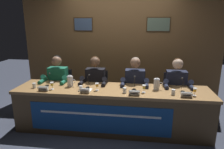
{
  "coord_description": "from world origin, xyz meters",
  "views": [
    {
      "loc": [
        0.43,
        -3.26,
        1.86
      ],
      "look_at": [
        0.0,
        0.0,
        0.99
      ],
      "focal_mm": 32.59,
      "sensor_mm": 36.0,
      "label": 1
    }
  ],
  "objects_px": {
    "chair_far_left": "(62,92)",
    "chair_far_right": "(174,97)",
    "conference_table": "(111,104)",
    "panelist_center_right": "(135,85)",
    "nameplate_center_right": "(134,93)",
    "water_pitcher_left_side": "(70,81)",
    "juice_glass_center_right": "(144,87)",
    "microphone_center_right": "(134,85)",
    "document_stack_center_left": "(85,90)",
    "water_cup_center_right": "(125,90)",
    "nameplate_far_right": "(187,95)",
    "juice_glass_far_right": "(195,90)",
    "nameplate_far_left": "(43,89)",
    "water_cup_center_left": "(81,88)",
    "panelist_far_right": "(177,87)",
    "juice_glass_center_left": "(97,85)",
    "chair_center_right": "(134,95)",
    "panelist_center_left": "(95,84)",
    "microphone_far_right": "(183,87)",
    "panelist_far_left": "(57,82)",
    "juice_glass_far_left": "(52,84)",
    "nameplate_center_left": "(85,91)",
    "water_pitcher_right_side": "(157,84)",
    "microphone_far_left": "(48,81)",
    "water_cup_far_left": "(34,86)",
    "chair_center_left": "(97,94)",
    "microphone_center_left": "(88,83)"
  },
  "relations": [
    {
      "from": "panelist_far_left",
      "to": "microphone_center_right",
      "type": "distance_m",
      "value": 1.55
    },
    {
      "from": "microphone_center_right",
      "to": "document_stack_center_left",
      "type": "xyz_separation_m",
      "value": [
        -0.81,
        -0.15,
        -0.07
      ]
    },
    {
      "from": "chair_far_left",
      "to": "panelist_center_left",
      "type": "relative_size",
      "value": 0.73
    },
    {
      "from": "panelist_center_left",
      "to": "water_pitcher_right_side",
      "type": "relative_size",
      "value": 5.81
    },
    {
      "from": "conference_table",
      "to": "panelist_far_right",
      "type": "bearing_deg",
      "value": 22.32
    },
    {
      "from": "conference_table",
      "to": "panelist_center_right",
      "type": "height_order",
      "value": "panelist_center_right"
    },
    {
      "from": "chair_center_right",
      "to": "water_cup_center_right",
      "type": "bearing_deg",
      "value": -101.6
    },
    {
      "from": "panelist_center_left",
      "to": "chair_center_right",
      "type": "xyz_separation_m",
      "value": [
        0.76,
        0.2,
        -0.28
      ]
    },
    {
      "from": "chair_far_left",
      "to": "microphone_far_right",
      "type": "bearing_deg",
      "value": -13.35
    },
    {
      "from": "panelist_center_left",
      "to": "chair_far_right",
      "type": "xyz_separation_m",
      "value": [
        1.51,
        0.2,
        -0.28
      ]
    },
    {
      "from": "juice_glass_center_right",
      "to": "document_stack_center_left",
      "type": "xyz_separation_m",
      "value": [
        -0.96,
        -0.02,
        -0.08
      ]
    },
    {
      "from": "conference_table",
      "to": "microphone_center_right",
      "type": "relative_size",
      "value": 15.36
    },
    {
      "from": "juice_glass_center_right",
      "to": "juice_glass_far_right",
      "type": "distance_m",
      "value": 0.77
    },
    {
      "from": "chair_far_left",
      "to": "nameplate_far_right",
      "type": "xyz_separation_m",
      "value": [
        2.3,
        -0.81,
        0.35
      ]
    },
    {
      "from": "panelist_far_left",
      "to": "water_cup_center_left",
      "type": "distance_m",
      "value": 0.83
    },
    {
      "from": "chair_center_right",
      "to": "microphone_far_right",
      "type": "xyz_separation_m",
      "value": [
        0.78,
        -0.54,
        0.39
      ]
    },
    {
      "from": "panelist_far_right",
      "to": "panelist_far_left",
      "type": "bearing_deg",
      "value": 180.0
    },
    {
      "from": "chair_far_left",
      "to": "microphone_center_right",
      "type": "relative_size",
      "value": 4.13
    },
    {
      "from": "nameplate_center_left",
      "to": "water_cup_center_left",
      "type": "bearing_deg",
      "value": 131.66
    },
    {
      "from": "chair_far_left",
      "to": "water_cup_center_right",
      "type": "height_order",
      "value": "chair_far_left"
    },
    {
      "from": "panelist_center_left",
      "to": "water_pitcher_right_side",
      "type": "height_order",
      "value": "panelist_center_left"
    },
    {
      "from": "juice_glass_center_right",
      "to": "nameplate_far_right",
      "type": "distance_m",
      "value": 0.65
    },
    {
      "from": "panelist_far_left",
      "to": "chair_center_left",
      "type": "bearing_deg",
      "value": 14.75
    },
    {
      "from": "nameplate_center_right",
      "to": "water_pitcher_left_side",
      "type": "xyz_separation_m",
      "value": [
        -1.13,
        0.31,
        0.05
      ]
    },
    {
      "from": "panelist_center_left",
      "to": "water_pitcher_left_side",
      "type": "bearing_deg",
      "value": -138.58
    },
    {
      "from": "panelist_far_left",
      "to": "water_pitcher_right_side",
      "type": "relative_size",
      "value": 5.81
    },
    {
      "from": "juice_glass_far_left",
      "to": "panelist_far_left",
      "type": "bearing_deg",
      "value": 104.55
    },
    {
      "from": "panelist_far_left",
      "to": "juice_glass_center_left",
      "type": "distance_m",
      "value": 1.02
    },
    {
      "from": "panelist_center_left",
      "to": "panelist_far_right",
      "type": "distance_m",
      "value": 1.51
    },
    {
      "from": "nameplate_far_left",
      "to": "water_cup_center_left",
      "type": "bearing_deg",
      "value": 9.33
    },
    {
      "from": "microphone_center_right",
      "to": "nameplate_far_right",
      "type": "height_order",
      "value": "microphone_center_right"
    },
    {
      "from": "water_pitcher_left_side",
      "to": "water_pitcher_right_side",
      "type": "bearing_deg",
      "value": 0.74
    },
    {
      "from": "microphone_far_left",
      "to": "nameplate_center_right",
      "type": "relative_size",
      "value": 1.28
    },
    {
      "from": "juice_glass_center_left",
      "to": "chair_center_right",
      "type": "distance_m",
      "value": 0.99
    },
    {
      "from": "panelist_far_right",
      "to": "nameplate_far_right",
      "type": "bearing_deg",
      "value": -86.6
    },
    {
      "from": "juice_glass_center_left",
      "to": "water_pitcher_left_side",
      "type": "bearing_deg",
      "value": 164.06
    },
    {
      "from": "conference_table",
      "to": "chair_center_right",
      "type": "xyz_separation_m",
      "value": [
        0.38,
        0.67,
        -0.07
      ]
    },
    {
      "from": "water_cup_center_left",
      "to": "juice_glass_far_right",
      "type": "distance_m",
      "value": 1.81
    },
    {
      "from": "water_cup_far_left",
      "to": "water_cup_center_right",
      "type": "distance_m",
      "value": 1.57
    },
    {
      "from": "microphone_far_right",
      "to": "water_pitcher_left_side",
      "type": "relative_size",
      "value": 1.03
    },
    {
      "from": "panelist_far_left",
      "to": "juice_glass_far_right",
      "type": "distance_m",
      "value": 2.5
    },
    {
      "from": "conference_table",
      "to": "microphone_center_right",
      "type": "xyz_separation_m",
      "value": [
        0.38,
        0.12,
        0.31
      ]
    },
    {
      "from": "water_cup_center_left",
      "to": "microphone_center_left",
      "type": "relative_size",
      "value": 0.39
    },
    {
      "from": "microphone_center_right",
      "to": "juice_glass_far_left",
      "type": "bearing_deg",
      "value": -172.68
    },
    {
      "from": "chair_far_left",
      "to": "chair_far_right",
      "type": "height_order",
      "value": "same"
    },
    {
      "from": "conference_table",
      "to": "juice_glass_center_right",
      "type": "relative_size",
      "value": 26.79
    },
    {
      "from": "juice_glass_center_right",
      "to": "panelist_far_right",
      "type": "bearing_deg",
      "value": 38.43
    },
    {
      "from": "chair_center_right",
      "to": "nameplate_far_right",
      "type": "distance_m",
      "value": 1.19
    },
    {
      "from": "juice_glass_center_right",
      "to": "water_cup_center_right",
      "type": "height_order",
      "value": "juice_glass_center_right"
    },
    {
      "from": "water_pitcher_left_side",
      "to": "water_pitcher_right_side",
      "type": "height_order",
      "value": "same"
    }
  ]
}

